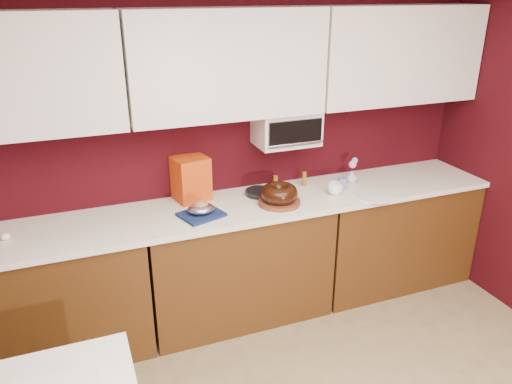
{
  "coord_description": "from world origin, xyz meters",
  "views": [
    {
      "loc": [
        -1.03,
        -1.1,
        2.31
      ],
      "look_at": [
        0.11,
        1.84,
        1.02
      ],
      "focal_mm": 35.0,
      "sensor_mm": 36.0,
      "label": 1
    }
  ],
  "objects_px": {
    "toaster_oven": "(286,127)",
    "blue_jar": "(342,183)",
    "foil_ham_nest": "(201,208)",
    "flower_vase": "(352,176)",
    "pandoro_box": "(191,179)",
    "bundt_cake": "(279,193)",
    "coffee_mug": "(335,188)"
  },
  "relations": [
    {
      "from": "foil_ham_nest",
      "to": "blue_jar",
      "type": "height_order",
      "value": "blue_jar"
    },
    {
      "from": "pandoro_box",
      "to": "flower_vase",
      "type": "distance_m",
      "value": 1.26
    },
    {
      "from": "foil_ham_nest",
      "to": "flower_vase",
      "type": "relative_size",
      "value": 1.7
    },
    {
      "from": "toaster_oven",
      "to": "bundt_cake",
      "type": "xyz_separation_m",
      "value": [
        -0.16,
        -0.26,
        -0.39
      ]
    },
    {
      "from": "flower_vase",
      "to": "toaster_oven",
      "type": "bearing_deg",
      "value": 172.3
    },
    {
      "from": "bundt_cake",
      "to": "blue_jar",
      "type": "distance_m",
      "value": 0.57
    },
    {
      "from": "bundt_cake",
      "to": "coffee_mug",
      "type": "distance_m",
      "value": 0.46
    },
    {
      "from": "foil_ham_nest",
      "to": "flower_vase",
      "type": "height_order",
      "value": "flower_vase"
    },
    {
      "from": "bundt_cake",
      "to": "flower_vase",
      "type": "distance_m",
      "value": 0.72
    },
    {
      "from": "toaster_oven",
      "to": "bundt_cake",
      "type": "relative_size",
      "value": 1.72
    },
    {
      "from": "pandoro_box",
      "to": "flower_vase",
      "type": "bearing_deg",
      "value": -17.41
    },
    {
      "from": "toaster_oven",
      "to": "bundt_cake",
      "type": "bearing_deg",
      "value": -121.65
    },
    {
      "from": "coffee_mug",
      "to": "flower_vase",
      "type": "xyz_separation_m",
      "value": [
        0.24,
        0.17,
        -0.0
      ]
    },
    {
      "from": "foil_ham_nest",
      "to": "pandoro_box",
      "type": "relative_size",
      "value": 0.57
    },
    {
      "from": "bundt_cake",
      "to": "coffee_mug",
      "type": "bearing_deg",
      "value": 1.76
    },
    {
      "from": "pandoro_box",
      "to": "bundt_cake",
      "type": "bearing_deg",
      "value": -41.09
    },
    {
      "from": "toaster_oven",
      "to": "blue_jar",
      "type": "relative_size",
      "value": 5.03
    },
    {
      "from": "blue_jar",
      "to": "flower_vase",
      "type": "height_order",
      "value": "flower_vase"
    },
    {
      "from": "coffee_mug",
      "to": "flower_vase",
      "type": "bearing_deg",
      "value": 35.1
    },
    {
      "from": "foil_ham_nest",
      "to": "toaster_oven",
      "type": "bearing_deg",
      "value": 19.24
    },
    {
      "from": "foil_ham_nest",
      "to": "flower_vase",
      "type": "distance_m",
      "value": 1.28
    },
    {
      "from": "toaster_oven",
      "to": "foil_ham_nest",
      "type": "xyz_separation_m",
      "value": [
        -0.73,
        -0.25,
        -0.42
      ]
    },
    {
      "from": "blue_jar",
      "to": "foil_ham_nest",
      "type": "bearing_deg",
      "value": -175.75
    },
    {
      "from": "bundt_cake",
      "to": "pandoro_box",
      "type": "xyz_separation_m",
      "value": [
        -0.55,
        0.31,
        0.08
      ]
    },
    {
      "from": "toaster_oven",
      "to": "foil_ham_nest",
      "type": "distance_m",
      "value": 0.88
    },
    {
      "from": "bundt_cake",
      "to": "flower_vase",
      "type": "relative_size",
      "value": 2.47
    },
    {
      "from": "foil_ham_nest",
      "to": "pandoro_box",
      "type": "distance_m",
      "value": 0.32
    },
    {
      "from": "flower_vase",
      "to": "foil_ham_nest",
      "type": "bearing_deg",
      "value": -171.89
    },
    {
      "from": "blue_jar",
      "to": "flower_vase",
      "type": "distance_m",
      "value": 0.17
    },
    {
      "from": "bundt_cake",
      "to": "coffee_mug",
      "type": "xyz_separation_m",
      "value": [
        0.46,
        0.01,
        -0.03
      ]
    },
    {
      "from": "foil_ham_nest",
      "to": "flower_vase",
      "type": "bearing_deg",
      "value": 8.11
    },
    {
      "from": "pandoro_box",
      "to": "flower_vase",
      "type": "height_order",
      "value": "pandoro_box"
    }
  ]
}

